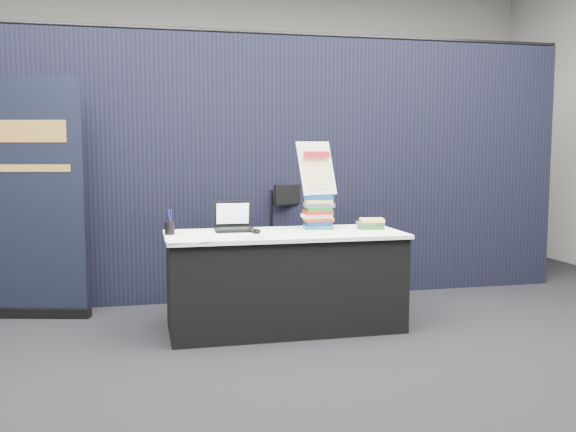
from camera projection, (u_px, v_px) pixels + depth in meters
The scene contains 15 objects.
floor at pixel (302, 350), 4.44m from camera, with size 8.00×8.00×0.00m, color black.
wall_back at pixel (224, 120), 8.13m from camera, with size 8.00×0.02×3.50m, color #A6A49D.
drape_partition at pixel (259, 169), 5.86m from camera, with size 6.00×0.08×2.40m, color black.
display_table at pixel (285, 281), 4.93m from camera, with size 1.80×0.75×0.75m.
laptop at pixel (234, 224), 4.99m from camera, with size 0.31×0.25×0.23m.
mouse at pixel (256, 231), 4.84m from camera, with size 0.07×0.11×0.03m, color black.
brochure_left at pixel (185, 241), 4.44m from camera, with size 0.26×0.18×0.00m, color white.
brochure_mid at pixel (220, 239), 4.53m from camera, with size 0.32×0.22×0.00m, color white.
brochure_right at pixel (243, 238), 4.59m from camera, with size 0.31×0.22×0.00m, color silver.
pen_cup at pixel (170, 228), 4.76m from camera, with size 0.07×0.07×0.10m, color black.
book_stack_tall at pixel (317, 212), 5.11m from camera, with size 0.23×0.18×0.26m.
book_stack_short at pixel (371, 224), 5.11m from camera, with size 0.22×0.18×0.08m.
info_sign at pixel (317, 169), 5.10m from camera, with size 0.35×0.24×0.44m.
pullup_banner at pixel (36, 212), 5.21m from camera, with size 0.83×0.31×1.97m.
stacking_chair at pixel (300, 238), 5.78m from camera, with size 0.62×0.64×1.06m.
Camera 1 is at (-1.07, -4.18, 1.39)m, focal length 40.00 mm.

